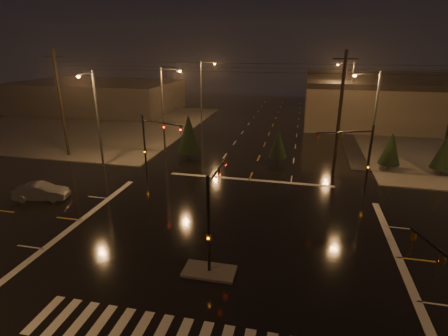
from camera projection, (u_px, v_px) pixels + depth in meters
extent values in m
plane|color=black|center=(224.00, 237.00, 23.80)|extent=(140.00, 140.00, 0.00)
cube|color=#4B4843|center=(87.00, 124.00, 57.61)|extent=(36.00, 36.00, 0.12)
cube|color=#4B4843|center=(209.00, 271.00, 20.10)|extent=(3.00, 1.60, 0.15)
cube|color=beige|center=(249.00, 180.00, 33.92)|extent=(16.00, 0.50, 0.01)
cube|color=#3A3533|center=(98.00, 96.00, 68.77)|extent=(30.00, 18.00, 5.60)
cylinder|color=black|center=(209.00, 226.00, 19.13)|extent=(0.18, 0.18, 6.00)
cylinder|color=black|center=(218.00, 170.00, 20.36)|extent=(0.12, 4.50, 0.12)
imported|color=#594707|center=(225.00, 160.00, 22.24)|extent=(0.16, 0.20, 1.00)
cube|color=#594707|center=(209.00, 237.00, 19.36)|extent=(0.25, 0.18, 0.35)
cylinder|color=black|center=(369.00, 159.00, 30.27)|extent=(0.18, 0.18, 6.00)
cylinder|color=black|center=(345.00, 132.00, 29.14)|extent=(4.74, 1.82, 0.12)
imported|color=#594707|center=(319.00, 133.00, 28.89)|extent=(0.24, 0.22, 1.00)
cube|color=#594707|center=(368.00, 167.00, 30.51)|extent=(0.25, 0.18, 0.35)
cylinder|color=black|center=(145.00, 145.00, 34.64)|extent=(0.18, 0.18, 6.00)
cylinder|color=black|center=(162.00, 123.00, 32.53)|extent=(4.74, 1.82, 0.12)
imported|color=#594707|center=(181.00, 126.00, 31.40)|extent=(0.24, 0.22, 1.00)
cube|color=#594707|center=(145.00, 152.00, 34.87)|extent=(0.25, 0.18, 0.35)
cylinder|color=black|center=(448.00, 257.00, 12.00)|extent=(1.48, 3.80, 0.12)
imported|color=#594707|center=(414.00, 232.00, 13.70)|extent=(0.22, 0.24, 1.00)
cylinder|color=#38383A|center=(163.00, 111.00, 41.08)|extent=(0.24, 0.24, 10.00)
cylinder|color=#38383A|center=(170.00, 69.00, 39.23)|extent=(2.40, 0.14, 0.14)
cube|color=#38383A|center=(180.00, 70.00, 39.01)|extent=(0.70, 0.30, 0.18)
sphere|color=orange|center=(180.00, 71.00, 39.06)|extent=(0.32, 0.32, 0.32)
cylinder|color=#38383A|center=(201.00, 94.00, 55.79)|extent=(0.24, 0.24, 10.00)
cylinder|color=#38383A|center=(208.00, 62.00, 53.94)|extent=(2.40, 0.14, 0.14)
cube|color=#38383A|center=(215.00, 63.00, 53.73)|extent=(0.70, 0.30, 0.18)
sphere|color=orange|center=(215.00, 64.00, 53.77)|extent=(0.32, 0.32, 0.32)
cylinder|color=#38383A|center=(373.00, 124.00, 34.46)|extent=(0.24, 0.24, 10.00)
cylinder|color=#38383A|center=(367.00, 74.00, 33.10)|extent=(2.40, 0.14, 0.14)
cube|color=#38383A|center=(355.00, 74.00, 33.35)|extent=(0.70, 0.30, 0.18)
sphere|color=orange|center=(355.00, 75.00, 33.39)|extent=(0.32, 0.32, 0.32)
cylinder|color=#38383A|center=(351.00, 96.00, 52.85)|extent=(0.24, 0.24, 10.00)
cylinder|color=#38383A|center=(346.00, 63.00, 51.49)|extent=(2.40, 0.14, 0.14)
cube|color=#38383A|center=(338.00, 64.00, 51.74)|extent=(0.70, 0.30, 0.18)
sphere|color=orange|center=(338.00, 64.00, 51.78)|extent=(0.32, 0.32, 0.32)
cylinder|color=#38383A|center=(98.00, 120.00, 36.04)|extent=(0.24, 0.24, 10.00)
cylinder|color=#38383A|center=(85.00, 73.00, 33.33)|extent=(0.14, 2.40, 0.14)
cube|color=#38383A|center=(78.00, 75.00, 32.34)|extent=(0.30, 0.70, 0.18)
sphere|color=orange|center=(78.00, 76.00, 32.38)|extent=(0.32, 0.32, 0.32)
cylinder|color=black|center=(61.00, 105.00, 39.25)|extent=(0.32, 0.32, 12.00)
cube|color=black|center=(54.00, 56.00, 37.51)|extent=(2.20, 0.12, 0.12)
cylinder|color=black|center=(339.00, 116.00, 33.01)|extent=(0.32, 0.32, 12.00)
cube|color=black|center=(346.00, 59.00, 31.28)|extent=(2.20, 0.12, 0.12)
cylinder|color=black|center=(388.00, 167.00, 36.35)|extent=(0.18, 0.18, 0.70)
cone|color=black|center=(391.00, 148.00, 35.68)|extent=(2.14, 2.14, 3.34)
cylinder|color=black|center=(441.00, 172.00, 35.06)|extent=(0.18, 0.18, 0.70)
cone|color=black|center=(446.00, 150.00, 34.32)|extent=(2.41, 2.41, 3.76)
cylinder|color=black|center=(189.00, 155.00, 40.39)|extent=(0.18, 0.18, 0.70)
cone|color=black|center=(189.00, 134.00, 39.54)|extent=(2.79, 2.79, 4.36)
cylinder|color=black|center=(277.00, 160.00, 38.54)|extent=(0.18, 0.18, 0.70)
cone|color=black|center=(278.00, 143.00, 37.90)|extent=(2.00, 2.00, 3.13)
imported|color=#56585D|center=(41.00, 192.00, 29.34)|extent=(4.57, 2.49, 1.43)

